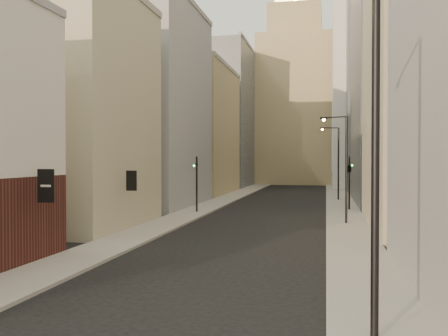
{
  "coord_description": "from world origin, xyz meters",
  "views": [
    {
      "loc": [
        4.97,
        -6.2,
        4.81
      ],
      "look_at": [
        -0.44,
        20.21,
        4.31
      ],
      "focal_mm": 40.0,
      "sensor_mm": 36.0,
      "label": 1
    }
  ],
  "objects_px": {
    "streetlamp_near": "(366,136)",
    "traffic_light_right": "(349,169)",
    "white_tower": "(358,74)",
    "clock_tower": "(295,93)",
    "streetlamp_mid": "(344,163)",
    "traffic_light_left": "(197,173)",
    "streetlamp_far": "(337,159)"
  },
  "relations": [
    {
      "from": "streetlamp_far",
      "to": "traffic_light_right",
      "type": "bearing_deg",
      "value": -98.71
    },
    {
      "from": "streetlamp_far",
      "to": "traffic_light_right",
      "type": "relative_size",
      "value": 1.68
    },
    {
      "from": "traffic_light_left",
      "to": "white_tower",
      "type": "bearing_deg",
      "value": -96.78
    },
    {
      "from": "white_tower",
      "to": "traffic_light_left",
      "type": "bearing_deg",
      "value": -111.18
    },
    {
      "from": "white_tower",
      "to": "traffic_light_right",
      "type": "xyz_separation_m",
      "value": [
        -2.92,
        -37.0,
        -14.76
      ]
    },
    {
      "from": "streetlamp_mid",
      "to": "streetlamp_far",
      "type": "xyz_separation_m",
      "value": [
        -0.09,
        20.96,
        0.27
      ]
    },
    {
      "from": "streetlamp_near",
      "to": "traffic_light_right",
      "type": "distance_m",
      "value": 33.91
    },
    {
      "from": "streetlamp_mid",
      "to": "traffic_light_left",
      "type": "relative_size",
      "value": 1.58
    },
    {
      "from": "white_tower",
      "to": "traffic_light_right",
      "type": "distance_m",
      "value": 39.94
    },
    {
      "from": "streetlamp_mid",
      "to": "streetlamp_far",
      "type": "distance_m",
      "value": 20.96
    },
    {
      "from": "white_tower",
      "to": "streetlamp_mid",
      "type": "height_order",
      "value": "white_tower"
    },
    {
      "from": "traffic_light_left",
      "to": "traffic_light_right",
      "type": "relative_size",
      "value": 1.0
    },
    {
      "from": "streetlamp_mid",
      "to": "traffic_light_left",
      "type": "xyz_separation_m",
      "value": [
        -12.41,
        5.28,
        -0.97
      ]
    },
    {
      "from": "white_tower",
      "to": "streetlamp_far",
      "type": "relative_size",
      "value": 4.95
    },
    {
      "from": "streetlamp_mid",
      "to": "traffic_light_left",
      "type": "height_order",
      "value": "streetlamp_mid"
    },
    {
      "from": "clock_tower",
      "to": "traffic_light_left",
      "type": "distance_m",
      "value": 57.75
    },
    {
      "from": "white_tower",
      "to": "streetlamp_mid",
      "type": "relative_size",
      "value": 5.25
    },
    {
      "from": "clock_tower",
      "to": "streetlamp_near",
      "type": "xyz_separation_m",
      "value": [
        6.97,
        -84.86,
        -12.23
      ]
    },
    {
      "from": "streetlamp_mid",
      "to": "traffic_light_left",
      "type": "bearing_deg",
      "value": 178.46
    },
    {
      "from": "clock_tower",
      "to": "streetlamp_far",
      "type": "height_order",
      "value": "clock_tower"
    },
    {
      "from": "white_tower",
      "to": "traffic_light_left",
      "type": "height_order",
      "value": "white_tower"
    },
    {
      "from": "streetlamp_far",
      "to": "streetlamp_mid",
      "type": "bearing_deg",
      "value": -103.37
    },
    {
      "from": "streetlamp_mid",
      "to": "traffic_light_right",
      "type": "height_order",
      "value": "streetlamp_mid"
    },
    {
      "from": "streetlamp_near",
      "to": "traffic_light_left",
      "type": "bearing_deg",
      "value": 121.29
    },
    {
      "from": "clock_tower",
      "to": "streetlamp_mid",
      "type": "relative_size",
      "value": 5.68
    },
    {
      "from": "streetlamp_near",
      "to": "white_tower",
      "type": "bearing_deg",
      "value": 95.37
    },
    {
      "from": "clock_tower",
      "to": "streetlamp_far",
      "type": "relative_size",
      "value": 5.36
    },
    {
      "from": "streetlamp_far",
      "to": "traffic_light_right",
      "type": "distance_m",
      "value": 11.01
    },
    {
      "from": "white_tower",
      "to": "clock_tower",
      "type": "bearing_deg",
      "value": 128.16
    },
    {
      "from": "white_tower",
      "to": "traffic_light_left",
      "type": "relative_size",
      "value": 8.3
    },
    {
      "from": "streetlamp_near",
      "to": "traffic_light_left",
      "type": "relative_size",
      "value": 1.89
    },
    {
      "from": "streetlamp_near",
      "to": "traffic_light_right",
      "type": "relative_size",
      "value": 1.89
    }
  ]
}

